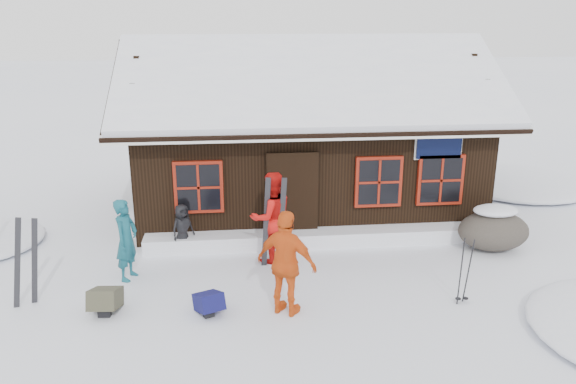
% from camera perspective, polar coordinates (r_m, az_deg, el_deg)
% --- Properties ---
extents(ground, '(120.00, 120.00, 0.00)m').
position_cam_1_polar(ground, '(10.27, -3.13, -10.51)').
color(ground, white).
rests_on(ground, ground).
extents(mountain_hut, '(8.90, 6.09, 4.42)m').
position_cam_1_polar(mountain_hut, '(14.54, 1.69, 4.55)').
color(mountain_hut, black).
rests_on(mountain_hut, ground).
extents(snow_drift, '(7.60, 0.60, 0.35)m').
position_cam_1_polar(snow_drift, '(12.37, 3.29, -4.60)').
color(snow_drift, white).
rests_on(snow_drift, ground).
extents(snow_mounds, '(20.60, 13.20, 0.48)m').
position_cam_1_polar(snow_mounds, '(12.11, 4.29, -6.01)').
color(snow_mounds, white).
rests_on(snow_mounds, ground).
extents(skier_teal, '(0.54, 0.67, 1.59)m').
position_cam_1_polar(skier_teal, '(11.01, -16.10, -4.67)').
color(skier_teal, '#145361').
rests_on(skier_teal, ground).
extents(skier_orange_left, '(1.11, 0.99, 1.88)m').
position_cam_1_polar(skier_orange_left, '(11.31, -1.69, -2.58)').
color(skier_orange_left, red).
rests_on(skier_orange_left, ground).
extents(skier_orange_right, '(1.14, 0.95, 1.82)m').
position_cam_1_polar(skier_orange_right, '(9.31, -0.14, -7.29)').
color(skier_orange_right, '#DF5516').
rests_on(skier_orange_right, ground).
extents(skier_crouched, '(0.61, 0.59, 1.06)m').
position_cam_1_polar(skier_crouched, '(12.07, -10.66, -3.65)').
color(skier_crouched, black).
rests_on(skier_crouched, ground).
extents(boulder, '(1.51, 1.14, 0.88)m').
position_cam_1_polar(boulder, '(12.81, 20.15, -3.60)').
color(boulder, '#4C453C').
rests_on(boulder, ground).
extents(ski_pair_left, '(0.58, 0.18, 1.65)m').
position_cam_1_polar(ski_pair_left, '(10.63, -25.07, -6.58)').
color(ski_pair_left, black).
rests_on(ski_pair_left, ground).
extents(ski_pair_right, '(0.52, 0.09, 1.88)m').
position_cam_1_polar(ski_pair_right, '(11.13, -1.44, -3.19)').
color(ski_pair_right, black).
rests_on(ski_pair_right, ground).
extents(ski_poles, '(0.22, 0.11, 1.25)m').
position_cam_1_polar(ski_poles, '(10.24, 17.49, -7.78)').
color(ski_poles, black).
rests_on(ski_poles, ground).
extents(backpack_blue, '(0.58, 0.65, 0.29)m').
position_cam_1_polar(backpack_blue, '(9.74, -8.03, -11.34)').
color(backpack_blue, '#111149').
rests_on(backpack_blue, ground).
extents(backpack_olive, '(0.51, 0.65, 0.33)m').
position_cam_1_polar(backpack_olive, '(10.16, -18.02, -10.67)').
color(backpack_olive, '#3F3E2D').
rests_on(backpack_olive, ground).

